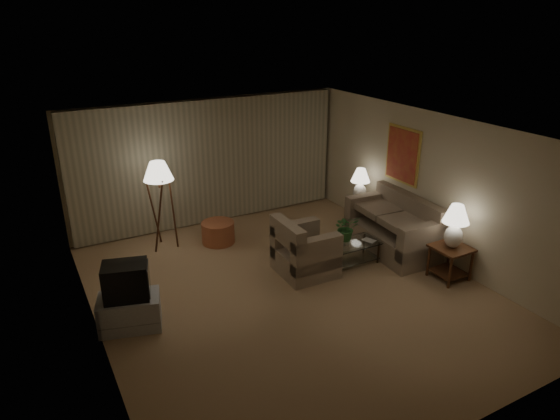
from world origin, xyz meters
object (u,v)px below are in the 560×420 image
at_px(side_table_near, 451,257).
at_px(crt_tv, 126,281).
at_px(sofa, 392,230).
at_px(ottoman, 218,232).
at_px(floor_lamp, 161,204).
at_px(armchair, 305,252).
at_px(table_lamp_near, 455,222).
at_px(table_lamp_far, 360,182).
at_px(tv_cabinet, 130,312).
at_px(coffee_table, 352,250).
at_px(side_table_far, 359,209).
at_px(vase, 346,241).

relative_size(side_table_near, crt_tv, 0.83).
bearing_deg(sofa, side_table_near, 10.28).
bearing_deg(ottoman, floor_lamp, 162.57).
height_order(armchair, table_lamp_near, table_lamp_near).
xyz_separation_m(sofa, side_table_near, (0.15, -1.35, -0.01)).
relative_size(table_lamp_far, tv_cabinet, 0.70).
height_order(armchair, coffee_table, armchair).
bearing_deg(tv_cabinet, table_lamp_far, 30.96).
height_order(side_table_far, crt_tv, crt_tv).
bearing_deg(table_lamp_far, sofa, -96.84).
distance_m(armchair, crt_tv, 3.14).
relative_size(side_table_near, tv_cabinet, 0.60).
relative_size(tv_cabinet, floor_lamp, 0.57).
height_order(table_lamp_near, coffee_table, table_lamp_near).
bearing_deg(crt_tv, ottoman, 58.86).
xyz_separation_m(side_table_near, coffee_table, (-1.17, 1.25, -0.14)).
xyz_separation_m(coffee_table, crt_tv, (-4.03, -0.05, 0.49)).
bearing_deg(table_lamp_far, armchair, -149.58).
distance_m(table_lamp_near, floor_lamp, 5.36).
xyz_separation_m(side_table_near, crt_tv, (-5.20, 1.20, 0.35)).
xyz_separation_m(armchair, side_table_near, (2.08, -1.38, 0.01)).
bearing_deg(vase, side_table_near, -43.52).
relative_size(side_table_far, coffee_table, 0.58).
bearing_deg(side_table_near, side_table_far, 90.00).
relative_size(sofa, vase, 12.40).
relative_size(sofa, coffee_table, 1.98).
relative_size(table_lamp_near, ottoman, 1.18).
distance_m(sofa, floor_lamp, 4.47).
bearing_deg(vase, tv_cabinet, -179.26).
bearing_deg(ottoman, table_lamp_near, -47.80).
distance_m(floor_lamp, ottoman, 1.27).
distance_m(side_table_far, coffee_table, 1.79).
bearing_deg(armchair, sofa, -89.39).
relative_size(table_lamp_far, ottoman, 1.07).
height_order(sofa, side_table_near, sofa).
bearing_deg(side_table_near, vase, 136.48).
relative_size(sofa, side_table_near, 3.43).
height_order(side_table_near, table_lamp_far, table_lamp_far).
bearing_deg(vase, table_lamp_far, 45.72).
distance_m(tv_cabinet, vase, 3.89).
height_order(side_table_far, floor_lamp, floor_lamp).
bearing_deg(armchair, table_lamp_near, -122.05).
relative_size(side_table_far, crt_tv, 0.83).
height_order(table_lamp_near, tv_cabinet, table_lamp_near).
bearing_deg(table_lamp_far, vase, -134.28).
distance_m(tv_cabinet, floor_lamp, 2.77).
bearing_deg(side_table_near, floor_lamp, 137.92).
distance_m(table_lamp_near, vase, 1.90).
xyz_separation_m(side_table_near, table_lamp_far, (0.00, 2.60, 0.59)).
bearing_deg(crt_tv, tv_cabinet, 0.00).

